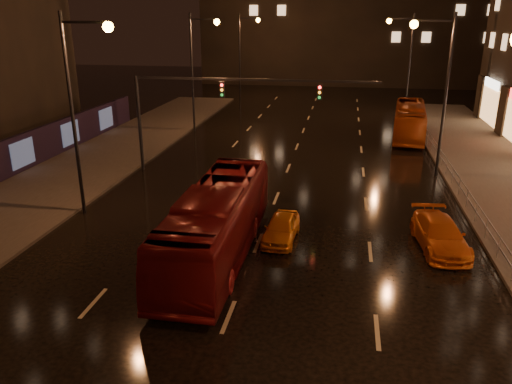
% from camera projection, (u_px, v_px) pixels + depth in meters
% --- Properties ---
extents(ground, '(140.00, 140.00, 0.00)m').
position_uv_depth(ground, '(285.00, 177.00, 32.00)').
color(ground, black).
rests_on(ground, ground).
extents(sidewalk_left, '(7.00, 70.00, 0.15)m').
position_uv_depth(sidewalk_left, '(49.00, 189.00, 29.56)').
color(sidewalk_left, '#38332D').
rests_on(sidewalk_left, ground).
extents(traffic_signal, '(15.31, 0.32, 6.20)m').
position_uv_depth(traffic_signal, '(206.00, 101.00, 31.25)').
color(traffic_signal, black).
rests_on(traffic_signal, ground).
extents(railing_right, '(0.05, 56.00, 1.00)m').
position_uv_depth(railing_right, '(460.00, 182.00, 28.17)').
color(railing_right, '#99999E').
rests_on(railing_right, sidewalk_right).
extents(bus_red, '(2.62, 11.16, 3.11)m').
position_uv_depth(bus_red, '(217.00, 222.00, 21.02)').
color(bus_red, '#620E10').
rests_on(bus_red, ground).
extents(bus_curb, '(3.43, 10.35, 2.83)m').
position_uv_depth(bus_curb, '(409.00, 121.00, 42.07)').
color(bus_curb, '#90350E').
rests_on(bus_curb, ground).
extents(taxi_near, '(1.59, 3.56, 1.19)m').
position_uv_depth(taxi_near, '(281.00, 228.00, 22.84)').
color(taxi_near, orange).
rests_on(taxi_near, ground).
extents(taxi_far, '(2.35, 4.73, 1.32)m').
position_uv_depth(taxi_far, '(440.00, 234.00, 22.01)').
color(taxi_far, '#D45C13').
rests_on(taxi_far, ground).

